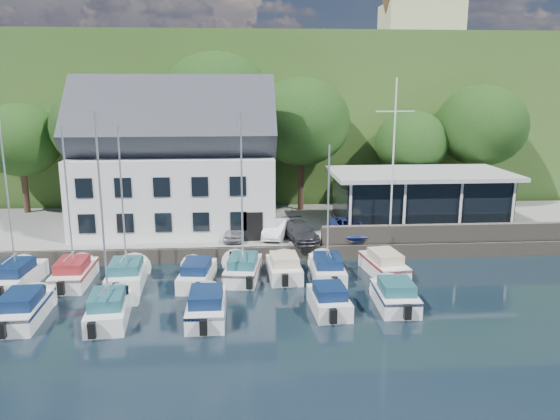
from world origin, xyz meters
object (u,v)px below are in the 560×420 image
at_px(car_silver, 234,231).
at_px(boat_r2_3, 329,298).
at_px(boat_r2_1, 103,229).
at_px(boat_r2_4, 395,293).
at_px(boat_r1_6, 328,209).
at_px(car_blue, 350,227).
at_px(boat_r1_1, 68,206).
at_px(car_white, 277,228).
at_px(boat_r1_0, 9,207).
at_px(club_pavilion, 419,198).
at_px(car_dgrey, 300,231).
at_px(boat_r1_2, 123,208).
at_px(boat_r2_2, 207,303).
at_px(harbor_building, 176,170).
at_px(boat_r1_3, 197,272).
at_px(boat_r2_0, 24,306).
at_px(boat_r1_5, 284,265).
at_px(boat_r1_4, 242,206).
at_px(flagpole, 393,161).
at_px(boat_r1_7, 384,262).

relative_size(car_silver, boat_r2_3, 0.68).
distance_m(boat_r2_1, boat_r2_4, 15.02).
distance_m(boat_r1_6, boat_r2_1, 12.87).
relative_size(car_blue, boat_r1_1, 0.43).
xyz_separation_m(car_white, boat_r1_0, (-15.39, -5.99, 3.08)).
relative_size(club_pavilion, boat_r2_3, 2.66).
relative_size(car_blue, boat_r1_6, 0.47).
bearing_deg(boat_r2_1, car_dgrey, 38.78).
bearing_deg(boat_r1_2, car_silver, 39.88).
distance_m(boat_r1_6, boat_r2_2, 9.47).
height_order(harbor_building, car_silver, harbor_building).
bearing_deg(club_pavilion, car_dgrey, -159.13).
height_order(harbor_building, car_blue, harbor_building).
bearing_deg(club_pavilion, boat_r2_3, -123.61).
relative_size(boat_r1_3, boat_r2_1, 0.66).
bearing_deg(car_silver, boat_r1_2, -135.27).
height_order(boat_r1_1, boat_r2_3, boat_r1_1).
bearing_deg(boat_r1_6, boat_r1_0, -177.59).
height_order(boat_r1_0, boat_r2_0, boat_r1_0).
height_order(car_silver, boat_r1_6, boat_r1_6).
bearing_deg(car_white, boat_r1_2, -130.07).
xyz_separation_m(car_blue, boat_r1_5, (-5.04, -5.28, -0.95)).
distance_m(club_pavilion, boat_r1_4, 15.58).
bearing_deg(car_silver, boat_r1_4, -81.81).
bearing_deg(car_blue, boat_r1_1, -169.18).
distance_m(boat_r2_0, boat_r2_4, 18.65).
distance_m(car_silver, boat_r2_3, 11.57).
bearing_deg(boat_r1_2, car_blue, 19.23).
bearing_deg(boat_r2_4, car_dgrey, 114.47).
height_order(boat_r1_0, boat_r1_6, boat_r1_0).
xyz_separation_m(flagpole, boat_r1_6, (-5.05, -4.58, -2.17)).
distance_m(club_pavilion, boat_r1_1, 24.57).
height_order(club_pavilion, boat_r2_2, club_pavilion).
bearing_deg(boat_r1_7, flagpole, 63.00).
relative_size(boat_r1_2, boat_r1_6, 1.07).
xyz_separation_m(car_blue, boat_r1_2, (-14.24, -5.85, 2.87)).
distance_m(boat_r1_4, boat_r1_7, 9.35).
distance_m(boat_r1_2, boat_r2_2, 8.04).
distance_m(harbor_building, club_pavilion, 18.15).
bearing_deg(boat_r2_0, boat_r1_6, 15.52).
height_order(car_dgrey, boat_r1_0, boat_r1_0).
bearing_deg(boat_r1_6, car_white, 116.53).
distance_m(harbor_building, boat_r2_1, 14.38).
distance_m(flagpole, boat_r1_4, 11.19).
xyz_separation_m(boat_r2_0, boat_r2_2, (8.93, -0.36, -0.00)).
xyz_separation_m(car_white, boat_r1_3, (-5.08, -6.14, -0.92)).
distance_m(boat_r1_2, boat_r1_5, 9.98).
xyz_separation_m(boat_r1_0, boat_r1_1, (3.13, 0.37, -0.11)).
height_order(car_dgrey, boat_r1_2, boat_r1_2).
distance_m(car_blue, boat_r1_3, 11.85).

